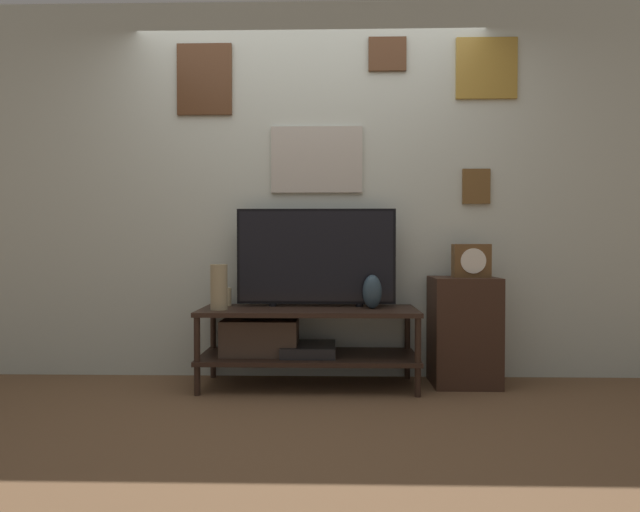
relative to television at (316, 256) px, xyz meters
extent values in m
plane|color=brown|center=(-0.05, -0.39, -0.87)|extent=(12.00, 12.00, 0.00)
cube|color=beige|center=(-0.05, 0.19, 0.48)|extent=(6.40, 0.06, 2.70)
cube|color=#B2ADA3|center=(0.00, 0.15, 0.69)|extent=(0.65, 0.02, 0.47)
cube|color=#B2BCC6|center=(0.00, 0.14, 0.69)|extent=(0.62, 0.01, 0.44)
cube|color=olive|center=(1.21, 0.15, 1.33)|extent=(0.43, 0.02, 0.43)
cube|color=#2D2D33|center=(1.21, 0.14, 1.33)|extent=(0.39, 0.01, 0.40)
cube|color=#4C2D19|center=(-0.81, 0.15, 1.27)|extent=(0.39, 0.02, 0.51)
cube|color=beige|center=(-0.81, 0.14, 1.27)|extent=(0.36, 0.01, 0.47)
cube|color=brown|center=(1.14, 0.15, 0.50)|extent=(0.20, 0.02, 0.25)
cube|color=slate|center=(1.14, 0.14, 0.50)|extent=(0.16, 0.01, 0.21)
cube|color=#4C2D19|center=(0.50, 0.15, 1.44)|extent=(0.27, 0.02, 0.24)
cube|color=#2D2D33|center=(0.50, 0.14, 1.44)|extent=(0.23, 0.01, 0.20)
cube|color=black|center=(-0.05, -0.11, -0.36)|extent=(1.45, 0.49, 0.03)
cube|color=black|center=(-0.05, -0.11, -0.67)|extent=(1.45, 0.49, 0.03)
cylinder|color=black|center=(-0.74, -0.32, -0.61)|extent=(0.04, 0.04, 0.53)
cylinder|color=black|center=(0.65, -0.32, -0.61)|extent=(0.04, 0.04, 0.53)
cylinder|color=black|center=(-0.74, 0.11, -0.61)|extent=(0.04, 0.04, 0.53)
cylinder|color=black|center=(0.65, 0.11, -0.61)|extent=(0.04, 0.04, 0.53)
cube|color=black|center=(-0.05, -0.11, -0.62)|extent=(0.36, 0.34, 0.07)
cube|color=#47382D|center=(-0.38, -0.11, -0.54)|extent=(0.51, 0.27, 0.24)
cylinder|color=black|center=(-0.30, 0.00, -0.34)|extent=(0.05, 0.05, 0.02)
cylinder|color=black|center=(0.30, 0.00, -0.34)|extent=(0.05, 0.05, 0.02)
cube|color=black|center=(0.00, 0.00, 0.00)|extent=(1.09, 0.04, 0.66)
cube|color=black|center=(0.00, -0.01, 0.00)|extent=(1.06, 0.01, 0.62)
cylinder|color=tan|center=(-0.63, -0.19, -0.20)|extent=(0.11, 0.11, 0.30)
ellipsoid|color=#2D4251|center=(0.38, -0.10, -0.23)|extent=(0.13, 0.11, 0.23)
cylinder|color=beige|center=(-0.63, 0.04, -0.28)|extent=(0.07, 0.07, 0.13)
cube|color=#382319|center=(1.01, -0.04, -0.51)|extent=(0.44, 0.35, 0.73)
cube|color=brown|center=(1.06, -0.04, -0.03)|extent=(0.25, 0.10, 0.23)
cylinder|color=white|center=(1.06, -0.09, -0.03)|extent=(0.17, 0.01, 0.17)
camera|label=1|loc=(0.10, -3.44, 0.07)|focal=28.00mm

